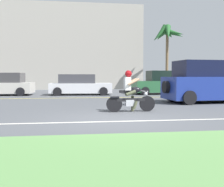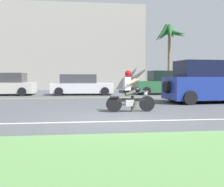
{
  "view_description": "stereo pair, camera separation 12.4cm",
  "coord_description": "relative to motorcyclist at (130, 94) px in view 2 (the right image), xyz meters",
  "views": [
    {
      "loc": [
        -1.24,
        -7.91,
        1.26
      ],
      "look_at": [
        0.23,
        2.52,
        0.61
      ],
      "focal_mm": 44.36,
      "sensor_mm": 36.0,
      "label": 1
    },
    {
      "loc": [
        -1.11,
        -7.92,
        1.26
      ],
      "look_at": [
        0.23,
        2.52,
        0.61
      ],
      "focal_mm": 44.36,
      "sensor_mm": 36.0,
      "label": 2
    }
  ],
  "objects": [
    {
      "name": "palm_tree_0",
      "position": [
        6.43,
        14.68,
        4.33
      ],
      "size": [
        3.06,
        3.05,
        5.93
      ],
      "color": "brown",
      "rests_on": "ground"
    },
    {
      "name": "parked_car_1",
      "position": [
        -1.59,
        9.42,
        0.04
      ],
      "size": [
        4.25,
        2.03,
        1.41
      ],
      "color": "silver",
      "rests_on": "ground"
    },
    {
      "name": "grass_median",
      "position": [
        -0.79,
        -5.86,
        -0.6
      ],
      "size": [
        56.0,
        3.8,
        0.06
      ],
      "primitive_type": "cube",
      "color": "#5B8C4C",
      "rests_on": "ground"
    },
    {
      "name": "parked_car_0",
      "position": [
        -6.82,
        9.75,
        0.08
      ],
      "size": [
        4.39,
        2.21,
        1.51
      ],
      "color": "beige",
      "rests_on": "ground"
    },
    {
      "name": "lane_line_far",
      "position": [
        -0.79,
        6.71,
        -0.62
      ],
      "size": [
        50.4,
        0.12,
        0.01
      ],
      "primitive_type": "cube",
      "color": "yellow",
      "rests_on": "ground"
    },
    {
      "name": "ground",
      "position": [
        -0.79,
        1.24,
        -0.65
      ],
      "size": [
        56.0,
        30.0,
        0.04
      ],
      "primitive_type": "cube",
      "color": "#4C4F54"
    },
    {
      "name": "suv_nearby",
      "position": [
        4.57,
        3.0,
        0.35
      ],
      "size": [
        4.68,
        2.33,
        2.02
      ],
      "color": "navy",
      "rests_on": "ground"
    },
    {
      "name": "lane_line_near",
      "position": [
        -0.79,
        -2.06,
        -0.62
      ],
      "size": [
        50.4,
        0.12,
        0.01
      ],
      "primitive_type": "cube",
      "color": "silver",
      "rests_on": "ground"
    },
    {
      "name": "building_far",
      "position": [
        -2.9,
        19.24,
        3.54
      ],
      "size": [
        15.59,
        4.0,
        8.34
      ],
      "primitive_type": "cube",
      "color": "#A8A399",
      "rests_on": "ground"
    },
    {
      "name": "parked_car_2",
      "position": [
        4.29,
        9.5,
        0.15
      ],
      "size": [
        4.06,
        2.03,
        1.67
      ],
      "color": "#2D663D",
      "rests_on": "ground"
    },
    {
      "name": "motorcyclist",
      "position": [
        0.0,
        0.0,
        0.0
      ],
      "size": [
        1.77,
        0.58,
        1.48
      ],
      "color": "black",
      "rests_on": "ground"
    }
  ]
}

